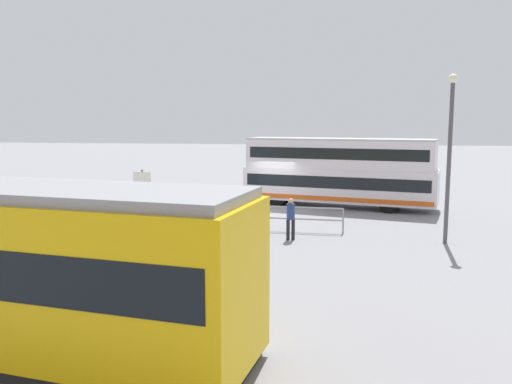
% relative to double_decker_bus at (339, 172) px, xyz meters
% --- Properties ---
extents(ground_plane, '(160.00, 160.00, 0.00)m').
position_rel_double_decker_bus_xyz_m(ground_plane, '(3.64, 1.46, -1.94)').
color(ground_plane, gray).
extents(double_decker_bus, '(10.74, 4.75, 3.78)m').
position_rel_double_decker_bus_xyz_m(double_decker_bus, '(0.00, 0.00, 0.00)').
color(double_decker_bus, silver).
rests_on(double_decker_bus, ground).
extents(pedestrian_near_railing, '(0.43, 0.43, 1.74)m').
position_rel_double_decker_bus_xyz_m(pedestrian_near_railing, '(8.56, 5.58, -0.94)').
color(pedestrian_near_railing, '#33384C').
rests_on(pedestrian_near_railing, ground).
extents(pedestrian_crossing, '(0.43, 0.43, 1.68)m').
position_rel_double_decker_bus_xyz_m(pedestrian_crossing, '(1.89, 8.59, -0.97)').
color(pedestrian_crossing, black).
rests_on(pedestrian_crossing, ground).
extents(pedestrian_railing, '(9.53, 0.53, 1.08)m').
position_rel_double_decker_bus_xyz_m(pedestrian_railing, '(4.53, 6.80, -1.19)').
color(pedestrian_railing, gray).
rests_on(pedestrian_railing, ground).
extents(info_sign, '(0.92, 0.26, 2.48)m').
position_rel_double_decker_bus_xyz_m(info_sign, '(9.08, 5.91, -0.27)').
color(info_sign, slate).
rests_on(info_sign, ground).
extents(street_lamp, '(0.36, 0.36, 6.46)m').
position_rel_double_decker_bus_xyz_m(street_lamp, '(-4.10, 8.26, 1.86)').
color(street_lamp, '#4C4C51').
rests_on(street_lamp, ground).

